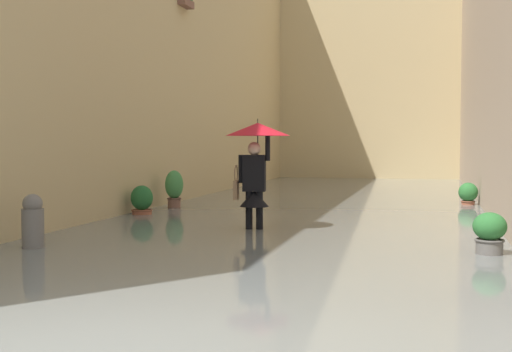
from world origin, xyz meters
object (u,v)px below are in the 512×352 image
at_px(potted_plant_near_right, 142,203).
at_px(potted_plant_far_right, 174,190).
at_px(potted_plant_near_left, 468,195).
at_px(mooring_bollard, 33,227).
at_px(person_wading, 256,153).
at_px(potted_plant_far_left, 490,237).

bearing_deg(potted_plant_near_right, potted_plant_far_right, -95.24).
xyz_separation_m(potted_plant_near_left, mooring_bollard, (6.33, 8.34, 0.06)).
bearing_deg(person_wading, mooring_bollard, 46.81).
height_order(potted_plant_far_right, potted_plant_near_right, potted_plant_far_right).
bearing_deg(potted_plant_far_left, potted_plant_far_right, -37.93).
relative_size(potted_plant_far_left, mooring_bollard, 0.79).
bearing_deg(potted_plant_far_right, person_wading, 130.19).
bearing_deg(mooring_bollard, potted_plant_far_right, -88.29).
relative_size(potted_plant_near_left, potted_plant_near_right, 0.91).
bearing_deg(mooring_bollard, potted_plant_near_right, -85.99).
relative_size(potted_plant_far_right, mooring_bollard, 1.09).
xyz_separation_m(potted_plant_far_left, potted_plant_near_right, (6.52, -3.49, -0.01)).
xyz_separation_m(person_wading, potted_plant_far_right, (2.74, -3.24, -0.91)).
height_order(potted_plant_near_left, potted_plant_far_left, potted_plant_far_left).
bearing_deg(potted_plant_far_right, mooring_bollard, 91.71).
height_order(potted_plant_far_right, mooring_bollard, potted_plant_far_right).
bearing_deg(potted_plant_near_right, potted_plant_far_left, 151.86).
xyz_separation_m(potted_plant_far_right, potted_plant_near_right, (0.14, 1.49, -0.18)).
relative_size(potted_plant_near_left, potted_plant_far_right, 0.69).
height_order(potted_plant_far_left, mooring_bollard, mooring_bollard).
bearing_deg(potted_plant_far_right, potted_plant_near_right, 84.76).
bearing_deg(mooring_bollard, potted_plant_near_left, -127.16).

